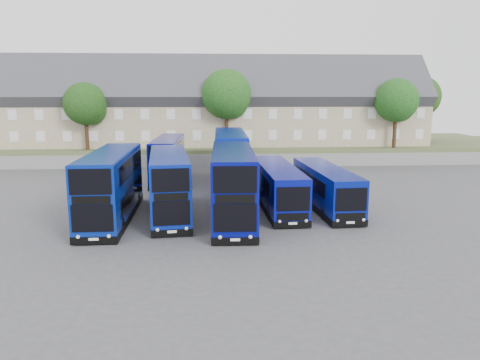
# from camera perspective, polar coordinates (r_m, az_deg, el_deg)

# --- Properties ---
(ground) EXTENTS (120.00, 120.00, 0.00)m
(ground) POSITION_cam_1_polar(r_m,az_deg,el_deg) (30.61, -3.55, -5.53)
(ground) COLOR #454449
(ground) RESTS_ON ground
(retaining_wall) EXTENTS (70.00, 0.40, 1.50)m
(retaining_wall) POSITION_cam_1_polar(r_m,az_deg,el_deg) (53.96, -3.69, 2.35)
(retaining_wall) COLOR slate
(retaining_wall) RESTS_ON ground
(earth_bank) EXTENTS (80.00, 20.00, 2.00)m
(earth_bank) POSITION_cam_1_polar(r_m,az_deg,el_deg) (63.85, -3.71, 3.86)
(earth_bank) COLOR #465530
(earth_bank) RESTS_ON ground
(terrace_row) EXTENTS (54.00, 10.40, 11.20)m
(terrace_row) POSITION_cam_1_polar(r_m,az_deg,el_deg) (59.43, -3.77, 8.77)
(terrace_row) COLOR tan
(terrace_row) RESTS_ON earth_bank
(dd_front_left) EXTENTS (2.78, 11.52, 4.56)m
(dd_front_left) POSITION_cam_1_polar(r_m,az_deg,el_deg) (32.67, -15.42, -0.82)
(dd_front_left) COLOR navy
(dd_front_left) RESTS_ON ground
(dd_front_mid) EXTENTS (3.61, 11.11, 4.34)m
(dd_front_mid) POSITION_cam_1_polar(r_m,az_deg,el_deg) (32.97, -8.62, -0.65)
(dd_front_mid) COLOR #081E95
(dd_front_mid) RESTS_ON ground
(dd_front_right) EXTENTS (3.06, 11.99, 4.74)m
(dd_front_right) POSITION_cam_1_polar(r_m,az_deg,el_deg) (31.61, -0.90, -0.65)
(dd_front_right) COLOR #060B79
(dd_front_right) RESTS_ON ground
(dd_rear_left) EXTENTS (2.71, 10.51, 4.15)m
(dd_rear_left) POSITION_cam_1_polar(r_m,az_deg,el_deg) (45.85, -8.78, 2.39)
(dd_rear_left) COLOR #060B7D
(dd_rear_left) RESTS_ON ground
(dd_rear_right) EXTENTS (3.02, 12.25, 4.85)m
(dd_rear_right) POSITION_cam_1_polar(r_m,az_deg,el_deg) (43.73, -1.19, 2.58)
(dd_rear_right) COLOR #091EA6
(dd_rear_right) RESTS_ON ground
(coach_east_a) EXTENTS (2.74, 11.66, 3.17)m
(coach_east_a) POSITION_cam_1_polar(r_m,az_deg,el_deg) (34.96, 4.59, -0.88)
(coach_east_a) COLOR #070F92
(coach_east_a) RESTS_ON ground
(coach_east_b) EXTENTS (2.92, 11.25, 3.05)m
(coach_east_b) POSITION_cam_1_polar(r_m,az_deg,el_deg) (35.40, 10.34, -0.98)
(coach_east_b) COLOR #071688
(coach_east_b) RESTS_ON ground
(tree_west) EXTENTS (4.80, 4.80, 7.65)m
(tree_west) POSITION_cam_1_polar(r_m,az_deg,el_deg) (56.24, -18.19, 8.63)
(tree_west) COLOR #382314
(tree_west) RESTS_ON earth_bank
(tree_mid) EXTENTS (5.76, 5.76, 9.18)m
(tree_mid) POSITION_cam_1_polar(r_m,az_deg,el_deg) (55.04, -1.51, 10.17)
(tree_mid) COLOR #382314
(tree_mid) RESTS_ON earth_bank
(tree_east) EXTENTS (5.12, 5.12, 8.16)m
(tree_east) POSITION_cam_1_polar(r_m,az_deg,el_deg) (58.85, 18.62, 9.00)
(tree_east) COLOR #382314
(tree_east) RESTS_ON earth_bank
(tree_far) EXTENTS (5.44, 5.44, 8.67)m
(tree_far) POSITION_cam_1_polar(r_m,az_deg,el_deg) (67.66, 21.15, 9.27)
(tree_far) COLOR #382314
(tree_far) RESTS_ON earth_bank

